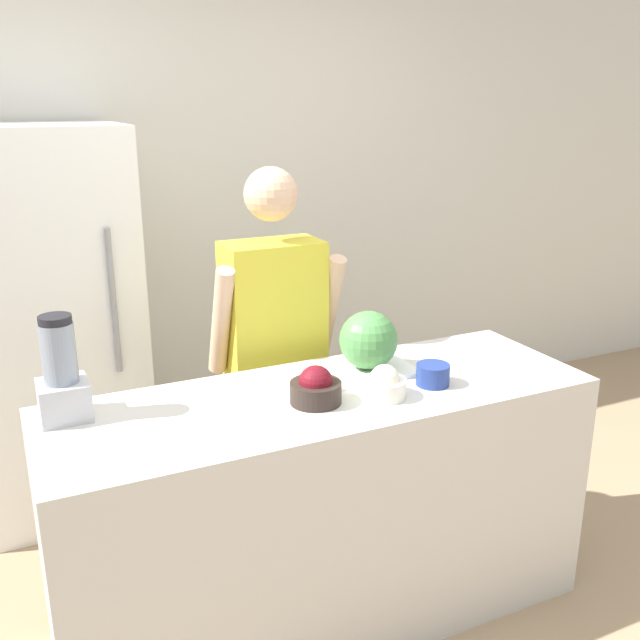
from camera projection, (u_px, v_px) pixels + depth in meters
name	position (u px, v px, depth m)	size (l,w,h in m)	color
wall_back	(187.00, 206.00, 3.69)	(8.00, 0.06, 2.60)	silver
counter_island	(324.00, 508.00, 2.53)	(1.87, 0.62, 0.89)	beige
refrigerator	(54.00, 325.00, 3.18)	(0.71, 0.71, 1.74)	white
person	(274.00, 361.00, 2.89)	(0.53, 0.26, 1.59)	#333338
cutting_board	(362.00, 370.00, 2.59)	(0.37, 0.27, 0.01)	white
watermelon	(368.00, 340.00, 2.55)	(0.21, 0.21, 0.21)	#4C8C47
bowl_cherries	(316.00, 388.00, 2.31)	(0.17, 0.17, 0.13)	#2D231E
bowl_cream	(384.00, 384.00, 2.36)	(0.15, 0.15, 0.11)	white
bowl_small_blue	(433.00, 375.00, 2.46)	(0.12, 0.12, 0.07)	navy
blender	(62.00, 377.00, 2.18)	(0.15, 0.15, 0.33)	#B7B7BC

